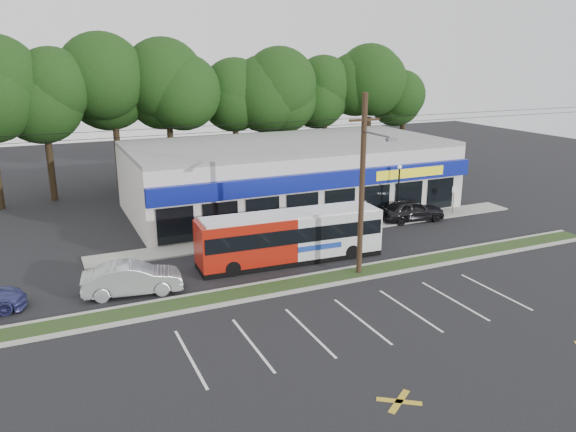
% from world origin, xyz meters
% --- Properties ---
extents(ground, '(120.00, 120.00, 0.00)m').
position_xyz_m(ground, '(0.00, 0.00, 0.00)').
color(ground, black).
rests_on(ground, ground).
extents(grass_strip, '(40.00, 1.60, 0.12)m').
position_xyz_m(grass_strip, '(0.00, 1.00, 0.06)').
color(grass_strip, '#233917').
rests_on(grass_strip, ground).
extents(curb_south, '(40.00, 0.25, 0.14)m').
position_xyz_m(curb_south, '(0.00, 0.15, 0.07)').
color(curb_south, '#9E9E93').
rests_on(curb_south, ground).
extents(curb_north, '(40.00, 0.25, 0.14)m').
position_xyz_m(curb_north, '(0.00, 1.85, 0.07)').
color(curb_north, '#9E9E93').
rests_on(curb_north, ground).
extents(sidewalk, '(32.00, 2.20, 0.10)m').
position_xyz_m(sidewalk, '(5.00, 9.00, 0.05)').
color(sidewalk, '#9E9E93').
rests_on(sidewalk, ground).
extents(strip_mall, '(25.00, 12.55, 5.30)m').
position_xyz_m(strip_mall, '(5.50, 15.91, 2.65)').
color(strip_mall, silver).
rests_on(strip_mall, ground).
extents(utility_pole, '(50.00, 2.77, 10.00)m').
position_xyz_m(utility_pole, '(2.83, 0.93, 5.41)').
color(utility_pole, black).
rests_on(utility_pole, ground).
extents(lamp_post, '(0.30, 0.30, 4.25)m').
position_xyz_m(lamp_post, '(11.00, 8.80, 2.67)').
color(lamp_post, black).
rests_on(lamp_post, ground).
extents(sign_post, '(0.45, 0.10, 2.23)m').
position_xyz_m(sign_post, '(16.00, 8.57, 1.56)').
color(sign_post, '#59595E').
rests_on(sign_post, ground).
extents(tree_line, '(46.76, 6.76, 11.83)m').
position_xyz_m(tree_line, '(4.00, 26.00, 8.42)').
color(tree_line, black).
rests_on(tree_line, ground).
extents(metrobus, '(11.24, 2.83, 3.00)m').
position_xyz_m(metrobus, '(0.39, 4.50, 1.59)').
color(metrobus, '#A0180C').
rests_on(metrobus, ground).
extents(car_dark, '(5.04, 2.50, 1.65)m').
position_xyz_m(car_dark, '(12.08, 8.50, 0.83)').
color(car_dark, black).
rests_on(car_dark, ground).
extents(car_silver, '(5.19, 2.45, 1.64)m').
position_xyz_m(car_silver, '(-9.00, 3.50, 0.82)').
color(car_silver, '#9DA1A4').
rests_on(car_silver, ground).
extents(pedestrian_a, '(0.77, 0.71, 1.78)m').
position_xyz_m(pedestrian_a, '(7.58, 6.00, 0.89)').
color(pedestrian_a, silver).
rests_on(pedestrian_a, ground).
extents(pedestrian_b, '(1.02, 0.86, 1.87)m').
position_xyz_m(pedestrian_b, '(6.66, 8.28, 0.94)').
color(pedestrian_b, beige).
rests_on(pedestrian_b, ground).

